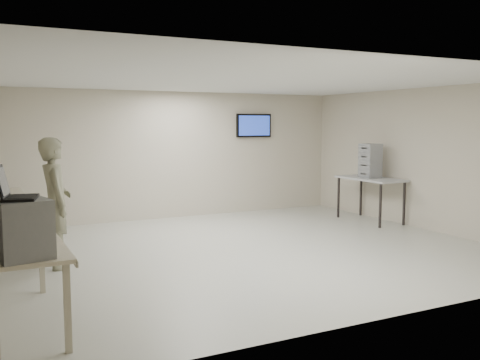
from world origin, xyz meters
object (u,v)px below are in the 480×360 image
equipment_box (21,229)px  side_table (370,181)px  soldier (55,203)px  workbench (10,218)px

equipment_box → side_table: 8.21m
side_table → soldier: bearing=-172.5°
equipment_box → soldier: size_ratio=0.28×
workbench → side_table: bearing=8.9°
equipment_box → side_table: size_ratio=0.34×
workbench → equipment_box: (-0.06, -2.72, 0.34)m
side_table → workbench: bearing=-171.1°
workbench → soldier: 0.69m
equipment_box → workbench: bearing=77.1°
workbench → soldier: bearing=23.0°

